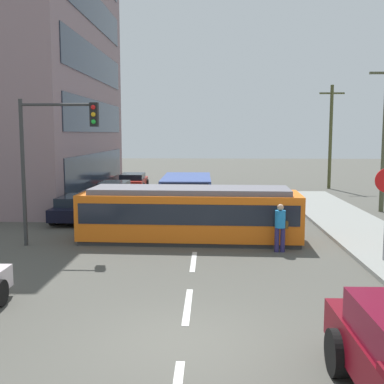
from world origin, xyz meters
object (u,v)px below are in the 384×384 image
object	(u,v)px
pedestrian_crossing	(280,225)
city_bus	(187,191)
parked_sedan_far	(115,191)
traffic_light_mast	(52,144)
utility_pole_far	(331,135)
streetcar_tram	(190,213)
parked_sedan_mid	(80,208)
parked_sedan_furthest	(133,181)

from	to	relation	value
pedestrian_crossing	city_bus	bearing A→B (deg)	112.13
parked_sedan_far	city_bus	bearing A→B (deg)	-36.52
traffic_light_mast	utility_pole_far	size ratio (longest dim) A/B	0.70
city_bus	utility_pole_far	world-z (taller)	utility_pole_far
streetcar_tram	utility_pole_far	size ratio (longest dim) A/B	1.10
city_bus	traffic_light_mast	bearing A→B (deg)	-117.76
streetcar_tram	parked_sedan_mid	size ratio (longest dim) A/B	2.04
traffic_light_mast	utility_pole_far	world-z (taller)	utility_pole_far
city_bus	parked_sedan_mid	bearing A→B (deg)	-145.87
parked_sedan_far	traffic_light_mast	distance (m)	12.12
parked_sedan_far	parked_sedan_furthest	bearing A→B (deg)	88.49
parked_sedan_mid	utility_pole_far	size ratio (longest dim) A/B	0.54
traffic_light_mast	utility_pole_far	xyz separation A→B (m)	(14.47, 18.87, 0.28)
pedestrian_crossing	traffic_light_mast	bearing A→B (deg)	175.58
utility_pole_far	parked_sedan_mid	bearing A→B (deg)	-137.25
city_bus	utility_pole_far	bearing A→B (deg)	46.22
parked_sedan_mid	utility_pole_far	xyz separation A→B (m)	(14.93, 13.81, 3.34)
parked_sedan_furthest	utility_pole_far	size ratio (longest dim) A/B	0.59
streetcar_tram	city_bus	xyz separation A→B (m)	(-0.48, 7.26, -0.02)
pedestrian_crossing	traffic_light_mast	distance (m)	8.53
city_bus	parked_sedan_far	distance (m)	5.66
pedestrian_crossing	parked_sedan_far	bearing A→B (deg)	123.57
parked_sedan_mid	parked_sedan_far	bearing A→B (deg)	87.24
utility_pole_far	streetcar_tram	bearing A→B (deg)	-118.36
city_bus	parked_sedan_mid	size ratio (longest dim) A/B	1.37
city_bus	pedestrian_crossing	world-z (taller)	city_bus
city_bus	pedestrian_crossing	xyz separation A→B (m)	(3.65, -8.98, -0.09)
streetcar_tram	pedestrian_crossing	distance (m)	3.61
streetcar_tram	parked_sedan_furthest	world-z (taller)	streetcar_tram
parked_sedan_mid	streetcar_tram	bearing A→B (deg)	-36.57
parked_sedan_mid	parked_sedan_far	world-z (taller)	same
city_bus	parked_sedan_mid	distance (m)	5.89
parked_sedan_furthest	pedestrian_crossing	bearing A→B (deg)	-66.25
streetcar_tram	city_bus	world-z (taller)	streetcar_tram
parked_sedan_mid	parked_sedan_furthest	xyz separation A→B (m)	(0.48, 12.58, 0.00)
parked_sedan_furthest	traffic_light_mast	world-z (taller)	traffic_light_mast
streetcar_tram	city_bus	bearing A→B (deg)	93.78
pedestrian_crossing	parked_sedan_far	world-z (taller)	pedestrian_crossing
parked_sedan_far	traffic_light_mast	bearing A→B (deg)	-89.31
parked_sedan_far	traffic_light_mast	size ratio (longest dim) A/B	0.81
parked_sedan_mid	utility_pole_far	bearing A→B (deg)	42.75
pedestrian_crossing	parked_sedan_mid	bearing A→B (deg)	146.26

